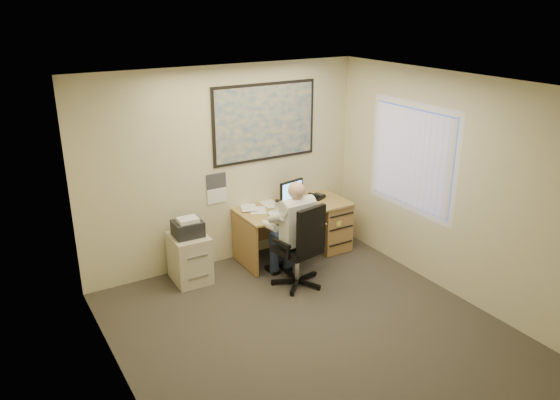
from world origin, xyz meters
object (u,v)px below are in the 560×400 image
filing_cabinet (189,254)px  office_chair (299,263)px  person (296,234)px  desk (312,222)px

filing_cabinet → office_chair: (1.13, -0.86, -0.05)m
filing_cabinet → person: person is taller
desk → office_chair: 1.13m
desk → office_chair: office_chair is taller
office_chair → person: size_ratio=0.82×
desk → person: (-0.75, -0.74, 0.25)m
desk → filing_cabinet: (-1.89, 0.03, -0.06)m
office_chair → person: bearing=72.7°
person → filing_cabinet: bearing=144.0°
office_chair → filing_cabinet: bearing=132.2°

